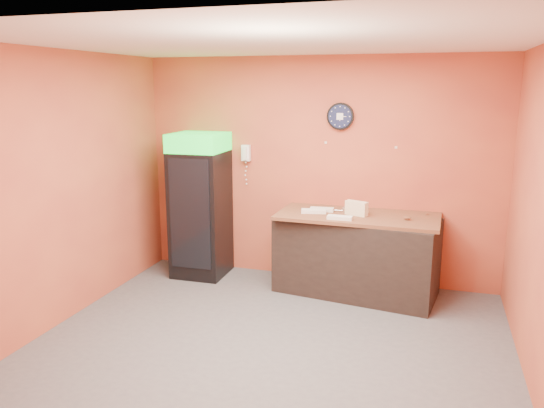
% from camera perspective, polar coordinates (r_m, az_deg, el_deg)
% --- Properties ---
extents(floor, '(4.50, 4.50, 0.00)m').
position_cam_1_polar(floor, '(5.26, -0.20, -14.95)').
color(floor, '#47474C').
rests_on(floor, ground).
extents(back_wall, '(4.50, 0.02, 2.80)m').
position_cam_1_polar(back_wall, '(6.68, 4.91, 3.64)').
color(back_wall, '#C55C37').
rests_on(back_wall, floor).
extents(left_wall, '(0.02, 4.00, 2.80)m').
position_cam_1_polar(left_wall, '(5.85, -21.78, 1.50)').
color(left_wall, '#C55C37').
rests_on(left_wall, floor).
extents(ceiling, '(4.50, 4.00, 0.02)m').
position_cam_1_polar(ceiling, '(4.68, -0.23, 17.08)').
color(ceiling, white).
rests_on(ceiling, back_wall).
extents(beverage_cooler, '(0.66, 0.67, 1.86)m').
position_cam_1_polar(beverage_cooler, '(6.87, -7.84, -0.38)').
color(beverage_cooler, black).
rests_on(beverage_cooler, floor).
extents(prep_counter, '(1.94, 1.07, 0.92)m').
position_cam_1_polar(prep_counter, '(6.41, 9.06, -5.49)').
color(prep_counter, black).
rests_on(prep_counter, floor).
extents(wall_clock, '(0.33, 0.06, 0.33)m').
position_cam_1_polar(wall_clock, '(6.53, 7.36, 9.34)').
color(wall_clock, black).
rests_on(wall_clock, back_wall).
extents(wall_phone, '(0.11, 0.10, 0.21)m').
position_cam_1_polar(wall_phone, '(6.86, -2.83, 5.50)').
color(wall_phone, white).
rests_on(wall_phone, back_wall).
extents(butcher_paper, '(1.88, 0.93, 0.04)m').
position_cam_1_polar(butcher_paper, '(6.28, 9.21, -1.30)').
color(butcher_paper, brown).
rests_on(butcher_paper, prep_counter).
extents(sub_roll_stack, '(0.28, 0.18, 0.17)m').
position_cam_1_polar(sub_roll_stack, '(6.22, 9.08, -0.45)').
color(sub_roll_stack, '#F2E8BC').
rests_on(sub_roll_stack, butcher_paper).
extents(wrapped_sandwich_left, '(0.31, 0.17, 0.04)m').
position_cam_1_polar(wrapped_sandwich_left, '(6.29, 4.51, -0.77)').
color(wrapped_sandwich_left, silver).
rests_on(wrapped_sandwich_left, butcher_paper).
extents(wrapped_sandwich_mid, '(0.28, 0.11, 0.04)m').
position_cam_1_polar(wrapped_sandwich_mid, '(6.01, 7.30, -1.46)').
color(wrapped_sandwich_mid, silver).
rests_on(wrapped_sandwich_mid, butcher_paper).
extents(wrapped_sandwich_right, '(0.29, 0.14, 0.04)m').
position_cam_1_polar(wrapped_sandwich_right, '(6.39, 5.38, -0.59)').
color(wrapped_sandwich_right, silver).
rests_on(wrapped_sandwich_right, butcher_paper).
extents(kitchen_tool, '(0.06, 0.06, 0.06)m').
position_cam_1_polar(kitchen_tool, '(6.38, 7.86, -0.56)').
color(kitchen_tool, silver).
rests_on(kitchen_tool, butcher_paper).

